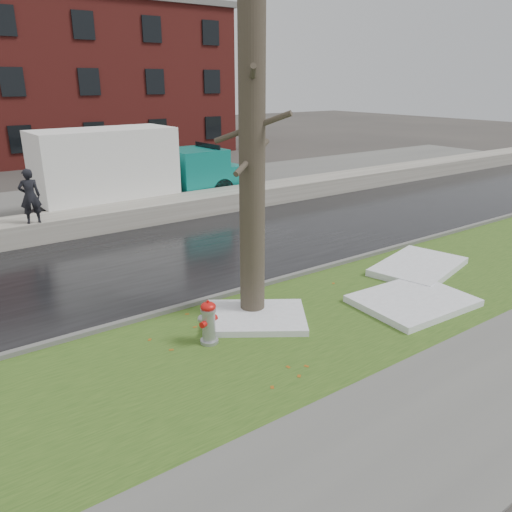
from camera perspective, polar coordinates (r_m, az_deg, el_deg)
ground at (r=11.81m, az=0.76°, el=-5.93°), size 120.00×120.00×0.00m
verge at (r=10.92m, az=4.68°, el=-8.10°), size 60.00×4.50×0.04m
sidewalk at (r=8.84m, az=21.18°, el=-16.75°), size 60.00×3.00×0.05m
road at (r=15.39m, az=-9.18°, el=0.03°), size 60.00×7.00×0.03m
parking_lot at (r=23.06m, az=-18.78°, el=5.74°), size 60.00×9.00×0.03m
curb at (r=12.53m, az=-1.94°, el=-4.05°), size 60.00×0.15×0.14m
snowbank at (r=19.00m, az=-14.96°, el=4.48°), size 60.00×1.60×0.75m
brick_building at (r=39.49m, az=-24.53°, el=17.67°), size 26.00×12.00×10.00m
bg_tree_right at (r=39.55m, az=-1.12°, el=16.88°), size 1.40×1.62×6.50m
fire_hydrant at (r=10.07m, az=-5.46°, el=-7.34°), size 0.46×0.44×0.93m
tree at (r=10.47m, az=-0.45°, el=10.86°), size 1.32×1.50×6.86m
box_truck at (r=20.91m, az=-14.08°, el=9.79°), size 10.07×2.65×3.35m
worker at (r=17.34m, az=-24.43°, el=6.25°), size 0.68×0.48×1.74m
snow_patch_near at (r=12.45m, az=17.49°, el=-4.90°), size 2.69×2.12×0.16m
snow_patch_far at (r=11.11m, az=-0.10°, el=-7.00°), size 2.72×2.56×0.14m
snow_patch_side at (r=14.72m, az=18.08°, el=-1.14°), size 3.16×2.44×0.18m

